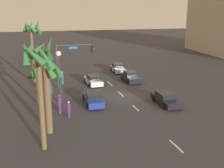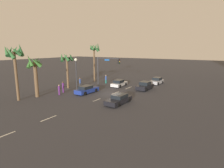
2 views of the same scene
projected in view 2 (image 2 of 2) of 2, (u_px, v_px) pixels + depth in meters
The scene contains 21 objects.
ground_plane at pixel (112, 94), 30.71m from camera, with size 220.00×220.00×0.00m, color #333338.
lane_stripe_0 at pixel (1, 137), 15.82m from camera, with size 2.58×0.14×0.01m, color silver.
lane_stripe_1 at pixel (49, 118), 19.99m from camera, with size 2.10×0.14×0.01m, color silver.
lane_stripe_2 at pixel (97, 100), 27.16m from camera, with size 1.81×0.14×0.01m, color silver.
lane_stripe_3 at pixel (115, 93), 31.53m from camera, with size 2.23×0.14×0.01m, color silver.
lane_stripe_4 at pixel (129, 88), 35.63m from camera, with size 2.50×0.14×0.01m, color silver.
car_0 at pixel (119, 99), 25.41m from camera, with size 4.67×1.98×1.27m.
car_1 at pixel (157, 81), 39.47m from camera, with size 4.09×2.00×1.40m.
car_2 at pixel (119, 83), 36.97m from camera, with size 4.36×1.98×1.33m.
car_3 at pixel (87, 90), 31.23m from camera, with size 4.56×1.93×1.33m.
car_4 at pixel (145, 86), 34.06m from camera, with size 4.15×2.00×1.47m.
traffic_signal at pixel (105, 66), 37.59m from camera, with size 0.74×5.18×5.81m.
streetlamp at pixel (76, 68), 33.31m from camera, with size 0.56×0.56×5.82m.
pedestrian_0 at pixel (80, 82), 36.02m from camera, with size 0.44×0.44×1.88m.
pedestrian_1 at pixel (106, 79), 40.12m from camera, with size 0.42×0.42×1.84m.
pedestrian_2 at pixel (59, 90), 30.05m from camera, with size 0.39×0.39×1.70m.
pedestrian_3 at pixel (63, 87), 31.66m from camera, with size 0.43×0.43×1.92m.
palm_tree_0 at pixel (94, 52), 41.39m from camera, with size 2.54×2.55×8.87m.
palm_tree_1 at pixel (14, 57), 25.73m from camera, with size 2.74×2.58×8.31m.
palm_tree_2 at pixel (35, 68), 28.10m from camera, with size 2.66×2.92×6.64m.
palm_tree_3 at pixel (67, 62), 34.35m from camera, with size 2.59×2.71×6.78m.
Camera 2 is at (-25.17, -16.01, 7.51)m, focal length 29.32 mm.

